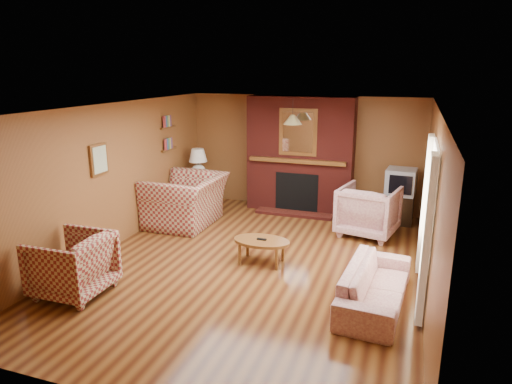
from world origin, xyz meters
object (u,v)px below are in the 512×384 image
at_px(plaid_loveseat, 186,200).
at_px(crt_tv, 401,182).
at_px(floral_armchair, 368,211).
at_px(fireplace, 300,156).
at_px(side_table, 199,193).
at_px(table_lamp, 198,162).
at_px(floral_sofa, 375,285).
at_px(coffee_table, 262,243).
at_px(tv_stand, 399,208).
at_px(plaid_armchair, 72,265).

relative_size(plaid_loveseat, crt_tv, 2.50).
height_order(plaid_loveseat, floral_armchair, plaid_loveseat).
distance_m(fireplace, crt_tv, 2.09).
bearing_deg(side_table, table_lamp, 0.00).
xyz_separation_m(floral_sofa, coffee_table, (-1.78, 0.75, 0.07)).
bearing_deg(crt_tv, tv_stand, 90.00).
distance_m(table_lamp, tv_stand, 4.23).
bearing_deg(coffee_table, floral_sofa, -22.79).
bearing_deg(crt_tv, coffee_table, -125.45).
distance_m(floral_sofa, floral_armchair, 2.61).
distance_m(plaid_loveseat, floral_armchair, 3.44).
relative_size(tv_stand, crt_tv, 0.99).
bearing_deg(floral_sofa, plaid_armchair, 109.42).
bearing_deg(floral_sofa, floral_armchair, 12.28).
bearing_deg(floral_armchair, fireplace, -22.62).
xyz_separation_m(floral_armchair, side_table, (-3.65, 0.53, -0.13)).
relative_size(plaid_armchair, crt_tv, 1.57).
distance_m(plaid_loveseat, tv_stand, 4.16).
xyz_separation_m(side_table, tv_stand, (4.15, 0.35, -0.03)).
bearing_deg(plaid_armchair, floral_armchair, 135.36).
height_order(plaid_loveseat, tv_stand, plaid_loveseat).
bearing_deg(side_table, plaid_loveseat, -76.94).
xyz_separation_m(floral_armchair, coffee_table, (-1.43, -1.83, -0.12)).
distance_m(floral_armchair, coffee_table, 2.33).
bearing_deg(floral_sofa, tv_stand, 2.03).
relative_size(floral_armchair, coffee_table, 1.13).
bearing_deg(crt_tv, floral_armchair, -119.76).
distance_m(plaid_armchair, floral_sofa, 3.99).
bearing_deg(floral_sofa, fireplace, 32.02).
distance_m(floral_sofa, side_table, 5.07).
xyz_separation_m(tv_stand, crt_tv, (0.00, -0.01, 0.54)).
height_order(coffee_table, crt_tv, crt_tv).
xyz_separation_m(fireplace, tv_stand, (2.05, -0.18, -0.89)).
distance_m(floral_armchair, side_table, 3.69).
xyz_separation_m(floral_sofa, crt_tv, (0.15, 3.46, 0.57)).
bearing_deg(plaid_loveseat, table_lamp, -167.20).
bearing_deg(tv_stand, table_lamp, -172.75).
bearing_deg(tv_stand, crt_tv, -87.57).
bearing_deg(plaid_loveseat, tv_stand, 109.85).
relative_size(plaid_armchair, tv_stand, 1.59).
distance_m(side_table, crt_tv, 4.19).
height_order(plaid_loveseat, coffee_table, plaid_loveseat).
bearing_deg(fireplace, plaid_loveseat, -138.92).
bearing_deg(fireplace, plaid_armchair, -112.65).
height_order(fireplace, floral_sofa, fireplace).
xyz_separation_m(floral_armchair, tv_stand, (0.50, 0.88, -0.17)).
xyz_separation_m(fireplace, coffee_table, (0.12, -2.90, -0.85)).
relative_size(coffee_table, side_table, 1.37).
bearing_deg(floral_armchair, table_lamp, 3.67).
relative_size(plaid_loveseat, table_lamp, 2.26).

